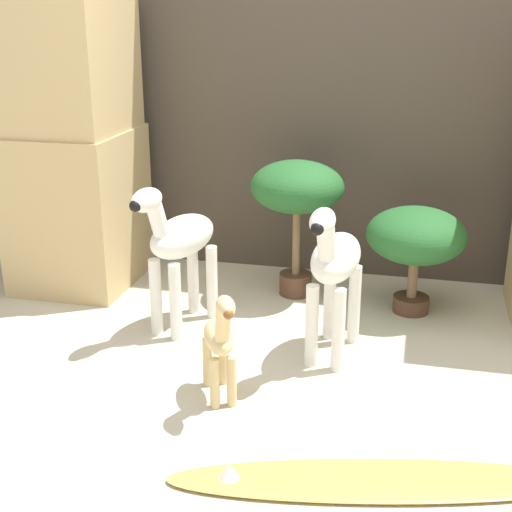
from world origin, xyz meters
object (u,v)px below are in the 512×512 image
at_px(potted_palm_front, 416,238).
at_px(surfboard, 374,480).
at_px(zebra_right, 334,266).
at_px(zebra_left, 179,243).
at_px(potted_palm_back, 297,192).
at_px(giraffe_figurine, 220,340).

relative_size(potted_palm_front, surfboard, 0.39).
height_order(zebra_right, zebra_left, same).
height_order(potted_palm_back, surfboard, potted_palm_back).
relative_size(zebra_left, potted_palm_front, 1.36).
height_order(potted_palm_front, surfboard, potted_palm_front).
height_order(zebra_right, surfboard, zebra_right).
relative_size(zebra_left, giraffe_figurine, 1.49).
height_order(giraffe_figurine, potted_palm_back, potted_palm_back).
height_order(zebra_right, giraffe_figurine, zebra_right).
bearing_deg(giraffe_figurine, zebra_left, 121.38).
distance_m(zebra_left, surfboard, 1.43).
distance_m(potted_palm_front, potted_palm_back, 0.63).
bearing_deg(surfboard, zebra_left, 135.01).
bearing_deg(surfboard, giraffe_figurine, 147.86).
distance_m(zebra_right, potted_palm_front, 0.65).
xyz_separation_m(zebra_left, giraffe_figurine, (0.36, -0.59, -0.16)).
xyz_separation_m(potted_palm_front, surfboard, (-0.07, -1.40, -0.37)).
bearing_deg(zebra_left, surfboard, -44.99).
relative_size(potted_palm_back, surfboard, 0.52).
xyz_separation_m(giraffe_figurine, potted_palm_front, (0.69, 1.02, 0.13)).
relative_size(giraffe_figurine, potted_palm_back, 0.68).
relative_size(giraffe_figurine, surfboard, 0.35).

